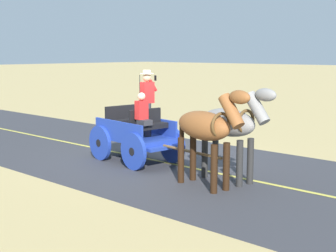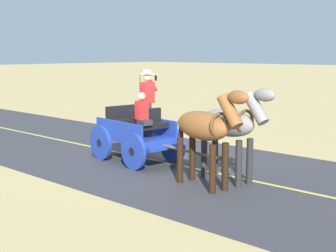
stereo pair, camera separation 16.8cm
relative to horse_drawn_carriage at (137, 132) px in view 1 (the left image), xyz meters
name	(u,v)px [view 1 (the left image)]	position (x,y,z in m)	size (l,w,h in m)	color
ground_plane	(150,160)	(-0.41, 0.07, -0.82)	(200.00, 200.00, 0.00)	tan
road_surface	(150,159)	(-0.41, 0.07, -0.81)	(6.45, 160.00, 0.01)	#38383D
road_centre_stripe	(150,159)	(-0.41, 0.07, -0.81)	(0.12, 160.00, 0.00)	#DBCC4C
horse_drawn_carriage	(137,132)	(0.00, 0.00, 0.00)	(1.69, 4.51, 2.50)	#1E3899
horse_near_side	(231,125)	(-0.02, 3.05, 0.51)	(0.75, 2.15, 2.21)	gray
horse_off_side	(207,128)	(0.76, 2.96, 0.51)	(0.81, 2.15, 2.21)	brown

